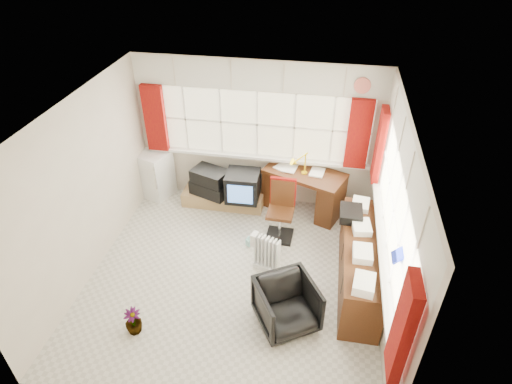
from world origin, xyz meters
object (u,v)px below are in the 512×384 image
task_chair (282,206)px  mini_fridge (156,174)px  desk_lamp (305,158)px  crt_tv (243,186)px  radiator (267,256)px  credenza (360,263)px  office_chair (287,305)px  tv_bench (224,197)px  desk (304,189)px

task_chair → mini_fridge: bearing=163.4°
mini_fridge → desk_lamp: bearing=-0.7°
task_chair → crt_tv: 0.86m
desk_lamp → radiator: desk_lamp is taller
mini_fridge → credenza: bearing=-24.4°
task_chair → office_chair: 1.78m
crt_tv → mini_fridge: bearing=172.6°
crt_tv → mini_fridge: size_ratio=0.67×
task_chair → credenza: 1.50m
radiator → tv_bench: (-1.00, 1.46, -0.11)m
mini_fridge → office_chair: bearing=-42.8°
radiator → credenza: bearing=-2.7°
office_chair → credenza: credenza is taller
desk_lamp → crt_tv: bearing=-169.9°
desk → tv_bench: size_ratio=1.03×
desk → desk_lamp: size_ratio=3.58×
crt_tv → task_chair: bearing=-34.2°
desk_lamp → desk: bearing=76.6°
crt_tv → credenza: bearing=-36.1°
tv_bench → crt_tv: bearing=-19.5°
task_chair → credenza: task_chair is taller
desk → tv_bench: desk is taller
office_chair → mini_fridge: (-2.63, 2.44, 0.10)m
radiator → office_chair: bearing=-66.7°
desk_lamp → credenza: desk_lamp is taller
tv_bench → mini_fridge: mini_fridge is taller
desk → desk_lamp: desk_lamp is taller
desk → radiator: (-0.38, -1.54, -0.18)m
crt_tv → desk_lamp: bearing=10.1°
credenza → desk_lamp: bearing=120.1°
desk → task_chair: 0.76m
crt_tv → mini_fridge: 1.64m
desk → office_chair: desk is taller
radiator → desk_lamp: bearing=76.1°
office_chair → mini_fridge: size_ratio=0.85×
office_chair → tv_bench: office_chair is taller
task_chair → radiator: size_ratio=1.70×
office_chair → tv_bench: (-1.38, 2.36, -0.20)m
office_chair → desk_lamp: bearing=59.3°
office_chair → credenza: bearing=12.1°
task_chair → mini_fridge: task_chair is taller
office_chair → tv_bench: bearing=89.4°
credenza → desk: bearing=119.4°
credenza → tv_bench: (-2.28, 1.52, -0.27)m
task_chair → desk: bearing=67.4°
desk → tv_bench: bearing=-176.7°
desk_lamp → task_chair: size_ratio=0.41×
desk_lamp → mini_fridge: 2.69m
desk_lamp → office_chair: 2.51m
tv_bench → crt_tv: (0.37, -0.13, 0.37)m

